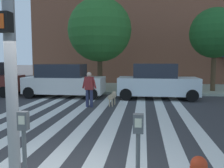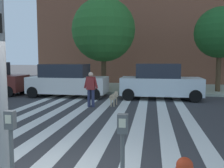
{
  "view_description": "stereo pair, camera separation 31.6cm",
  "coord_description": "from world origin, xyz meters",
  "px_view_note": "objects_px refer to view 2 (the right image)",
  "views": [
    {
      "loc": [
        1.6,
        -3.84,
        2.23
      ],
      "look_at": [
        0.42,
        5.27,
        1.3
      ],
      "focal_mm": 39.2,
      "sensor_mm": 36.0,
      "label": 1
    },
    {
      "loc": [
        1.92,
        -3.79,
        2.23
      ],
      "look_at": [
        0.42,
        5.27,
        1.3
      ],
      "focal_mm": 39.2,
      "sensor_mm": 36.0,
      "label": 2
    }
  ],
  "objects_px": {
    "parking_meter_curbside": "(11,144)",
    "parked_car_behind_first": "(67,81)",
    "dog_on_leash": "(114,96)",
    "parked_car_third_in_line": "(160,82)",
    "parking_meter_second_along": "(123,149)",
    "street_tree_middle": "(220,33)",
    "street_tree_nearest": "(104,30)",
    "pedestrian_dog_walker": "(91,87)"
  },
  "relations": [
    {
      "from": "parking_meter_curbside",
      "to": "parked_car_third_in_line",
      "type": "relative_size",
      "value": 0.31
    },
    {
      "from": "street_tree_nearest",
      "to": "parked_car_third_in_line",
      "type": "bearing_deg",
      "value": -34.04
    },
    {
      "from": "parked_car_behind_first",
      "to": "parked_car_third_in_line",
      "type": "distance_m",
      "value": 5.43
    },
    {
      "from": "street_tree_nearest",
      "to": "street_tree_middle",
      "type": "distance_m",
      "value": 7.51
    },
    {
      "from": "parked_car_third_in_line",
      "to": "parking_meter_second_along",
      "type": "bearing_deg",
      "value": -94.27
    },
    {
      "from": "pedestrian_dog_walker",
      "to": "dog_on_leash",
      "type": "xyz_separation_m",
      "value": [
        1.02,
        0.53,
        -0.48
      ]
    },
    {
      "from": "dog_on_leash",
      "to": "street_tree_middle",
      "type": "bearing_deg",
      "value": 40.61
    },
    {
      "from": "parked_car_third_in_line",
      "to": "street_tree_nearest",
      "type": "bearing_deg",
      "value": 145.96
    },
    {
      "from": "parked_car_behind_first",
      "to": "street_tree_middle",
      "type": "distance_m",
      "value": 10.07
    },
    {
      "from": "parking_meter_curbside",
      "to": "parking_meter_second_along",
      "type": "distance_m",
      "value": 1.59
    },
    {
      "from": "parking_meter_second_along",
      "to": "dog_on_leash",
      "type": "distance_m",
      "value": 8.53
    },
    {
      "from": "parking_meter_curbside",
      "to": "dog_on_leash",
      "type": "height_order",
      "value": "parking_meter_curbside"
    },
    {
      "from": "parking_meter_curbside",
      "to": "street_tree_nearest",
      "type": "xyz_separation_m",
      "value": [
        -1.33,
        13.31,
        3.15
      ]
    },
    {
      "from": "parked_car_behind_first",
      "to": "street_tree_nearest",
      "type": "distance_m",
      "value": 4.44
    },
    {
      "from": "parking_meter_second_along",
      "to": "parked_car_behind_first",
      "type": "relative_size",
      "value": 0.29
    },
    {
      "from": "parked_car_third_in_line",
      "to": "street_tree_middle",
      "type": "distance_m",
      "value": 5.56
    },
    {
      "from": "parked_car_behind_first",
      "to": "parked_car_third_in_line",
      "type": "height_order",
      "value": "parked_car_third_in_line"
    },
    {
      "from": "street_tree_middle",
      "to": "dog_on_leash",
      "type": "relative_size",
      "value": 4.75
    },
    {
      "from": "parking_meter_curbside",
      "to": "pedestrian_dog_walker",
      "type": "height_order",
      "value": "pedestrian_dog_walker"
    },
    {
      "from": "dog_on_leash",
      "to": "parked_car_behind_first",
      "type": "bearing_deg",
      "value": 143.74
    },
    {
      "from": "parking_meter_second_along",
      "to": "dog_on_leash",
      "type": "xyz_separation_m",
      "value": [
        -1.43,
        8.39,
        -0.59
      ]
    },
    {
      "from": "street_tree_nearest",
      "to": "pedestrian_dog_walker",
      "type": "relative_size",
      "value": 3.77
    },
    {
      "from": "parking_meter_second_along",
      "to": "parked_car_behind_first",
      "type": "bearing_deg",
      "value": 113.33
    },
    {
      "from": "parked_car_third_in_line",
      "to": "dog_on_leash",
      "type": "distance_m",
      "value": 3.28
    },
    {
      "from": "street_tree_middle",
      "to": "dog_on_leash",
      "type": "xyz_separation_m",
      "value": [
        -6.01,
        -5.15,
        -3.45
      ]
    },
    {
      "from": "parking_meter_curbside",
      "to": "parked_car_behind_first",
      "type": "height_order",
      "value": "parked_car_behind_first"
    },
    {
      "from": "street_tree_nearest",
      "to": "parking_meter_curbside",
      "type": "bearing_deg",
      "value": -84.3
    },
    {
      "from": "parking_meter_curbside",
      "to": "dog_on_leash",
      "type": "relative_size",
      "value": 1.2
    },
    {
      "from": "parked_car_third_in_line",
      "to": "street_tree_middle",
      "type": "bearing_deg",
      "value": 36.56
    },
    {
      "from": "parking_meter_second_along",
      "to": "street_tree_nearest",
      "type": "xyz_separation_m",
      "value": [
        -2.92,
        13.25,
        3.15
      ]
    },
    {
      "from": "parking_meter_curbside",
      "to": "street_tree_middle",
      "type": "xyz_separation_m",
      "value": [
        6.17,
        13.6,
        2.87
      ]
    },
    {
      "from": "parked_car_third_in_line",
      "to": "street_tree_nearest",
      "type": "xyz_separation_m",
      "value": [
        -3.72,
        2.51,
        3.24
      ]
    },
    {
      "from": "street_tree_middle",
      "to": "parked_car_third_in_line",
      "type": "bearing_deg",
      "value": -143.44
    },
    {
      "from": "parking_meter_second_along",
      "to": "parked_car_third_in_line",
      "type": "height_order",
      "value": "parked_car_third_in_line"
    },
    {
      "from": "street_tree_nearest",
      "to": "pedestrian_dog_walker",
      "type": "xyz_separation_m",
      "value": [
        0.47,
        -5.39,
        -3.26
      ]
    },
    {
      "from": "street_tree_nearest",
      "to": "street_tree_middle",
      "type": "xyz_separation_m",
      "value": [
        7.5,
        0.29,
        -0.28
      ]
    },
    {
      "from": "parked_car_third_in_line",
      "to": "street_tree_nearest",
      "type": "distance_m",
      "value": 5.53
    },
    {
      "from": "parked_car_third_in_line",
      "to": "street_tree_nearest",
      "type": "height_order",
      "value": "street_tree_nearest"
    },
    {
      "from": "pedestrian_dog_walker",
      "to": "parked_car_third_in_line",
      "type": "bearing_deg",
      "value": 41.59
    },
    {
      "from": "parking_meter_curbside",
      "to": "pedestrian_dog_walker",
      "type": "distance_m",
      "value": 7.96
    },
    {
      "from": "parked_car_behind_first",
      "to": "parking_meter_second_along",
      "type": "bearing_deg",
      "value": -66.67
    },
    {
      "from": "street_tree_middle",
      "to": "parked_car_behind_first",
      "type": "bearing_deg",
      "value": -163.08
    }
  ]
}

